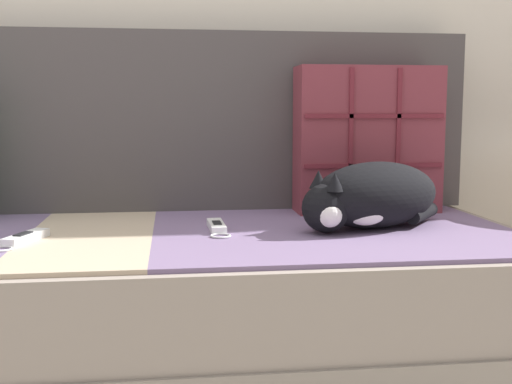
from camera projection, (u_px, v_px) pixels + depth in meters
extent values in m
cube|color=gray|center=(96.00, 339.00, 1.59)|extent=(2.19, 0.87, 0.14)
cube|color=gray|center=(93.00, 274.00, 1.57)|extent=(2.15, 0.85, 0.19)
cube|color=tan|center=(91.00, 235.00, 1.54)|extent=(0.29, 0.76, 0.01)
cube|color=slate|center=(214.00, 232.00, 1.58)|extent=(0.29, 0.76, 0.01)
cube|color=slate|center=(330.00, 229.00, 1.62)|extent=(0.29, 0.76, 0.01)
cube|color=slate|center=(441.00, 226.00, 1.65)|extent=(0.29, 0.76, 0.01)
cube|color=#474242|center=(104.00, 121.00, 1.88)|extent=(2.15, 0.14, 0.52)
cube|color=brown|center=(367.00, 140.00, 1.84)|extent=(0.41, 0.13, 0.42)
cube|color=maroon|center=(374.00, 166.00, 1.78)|extent=(0.40, 0.01, 0.01)
cube|color=maroon|center=(351.00, 141.00, 1.77)|extent=(0.01, 0.01, 0.40)
cube|color=maroon|center=(375.00, 116.00, 1.77)|extent=(0.40, 0.01, 0.01)
cube|color=maroon|center=(398.00, 141.00, 1.78)|extent=(0.01, 0.01, 0.40)
ellipsoid|color=black|center=(376.00, 195.00, 1.60)|extent=(0.41, 0.32, 0.17)
sphere|color=black|center=(326.00, 208.00, 1.52)|extent=(0.12, 0.12, 0.12)
sphere|color=white|center=(329.00, 214.00, 1.49)|extent=(0.06, 0.06, 0.06)
ellipsoid|color=white|center=(365.00, 210.00, 1.52)|extent=(0.11, 0.05, 0.07)
cylinder|color=black|center=(422.00, 213.00, 1.65)|extent=(0.13, 0.15, 0.04)
cone|color=black|center=(335.00, 182.00, 1.49)|extent=(0.04, 0.04, 0.04)
cone|color=black|center=(318.00, 179.00, 1.54)|extent=(0.04, 0.04, 0.04)
cube|color=white|center=(216.00, 226.00, 1.58)|extent=(0.04, 0.14, 0.02)
cube|color=black|center=(217.00, 223.00, 1.57)|extent=(0.02, 0.05, 0.00)
cube|color=black|center=(214.00, 221.00, 1.64)|extent=(0.03, 0.01, 0.02)
torus|color=silver|center=(221.00, 236.00, 1.49)|extent=(0.05, 0.05, 0.01)
cube|color=white|center=(26.00, 237.00, 1.44)|extent=(0.08, 0.15, 0.02)
cube|color=black|center=(23.00, 234.00, 1.43)|extent=(0.04, 0.05, 0.00)
cube|color=black|center=(42.00, 232.00, 1.50)|extent=(0.03, 0.02, 0.02)
torus|color=silver|center=(1.00, 249.00, 1.35)|extent=(0.06, 0.06, 0.01)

